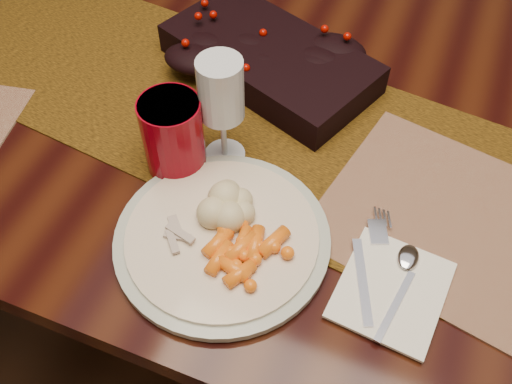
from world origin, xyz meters
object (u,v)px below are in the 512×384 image
at_px(wine_glass, 222,113).
at_px(napkin, 392,290).
at_px(mashed_potatoes, 232,202).
at_px(centerpiece, 270,55).
at_px(dinner_plate, 222,237).
at_px(baby_carrots, 243,255).
at_px(placemat_main, 472,231).
at_px(dining_table, 309,232).
at_px(red_cup, 173,135).
at_px(turkey_shreds, 178,231).

bearing_deg(wine_glass, napkin, -25.22).
height_order(mashed_potatoes, wine_glass, wine_glass).
distance_m(centerpiece, dinner_plate, 0.37).
distance_m(dinner_plate, wine_glass, 0.18).
xyz_separation_m(mashed_potatoes, napkin, (0.24, -0.03, -0.04)).
height_order(mashed_potatoes, napkin, mashed_potatoes).
distance_m(centerpiece, baby_carrots, 0.40).
xyz_separation_m(baby_carrots, napkin, (0.19, 0.04, -0.02)).
bearing_deg(wine_glass, placemat_main, -0.59).
relative_size(centerpiece, placemat_main, 0.89).
height_order(dining_table, placemat_main, placemat_main).
bearing_deg(napkin, wine_glass, 160.42).
height_order(baby_carrots, mashed_potatoes, mashed_potatoes).
height_order(centerpiece, dinner_plate, centerpiece).
bearing_deg(dining_table, placemat_main, -31.95).
bearing_deg(mashed_potatoes, napkin, -7.26).
bearing_deg(napkin, dinner_plate, -171.86).
bearing_deg(baby_carrots, dining_table, 88.28).
relative_size(dinner_plate, wine_glass, 1.63).
distance_m(dinner_plate, mashed_potatoes, 0.05).
xyz_separation_m(baby_carrots, wine_glass, (-0.10, 0.18, 0.06)).
relative_size(placemat_main, red_cup, 3.31).
bearing_deg(baby_carrots, centerpiece, 105.99).
relative_size(baby_carrots, napkin, 0.74).
height_order(centerpiece, turkey_shreds, centerpiece).
relative_size(dining_table, baby_carrots, 15.93).
relative_size(dining_table, centerpiece, 4.91).
relative_size(mashed_potatoes, red_cup, 0.68).
height_order(baby_carrots, red_cup, red_cup).
height_order(dining_table, baby_carrots, baby_carrots).
distance_m(napkin, red_cup, 0.37).
distance_m(centerpiece, turkey_shreds, 0.38).
bearing_deg(centerpiece, dinner_plate, -79.31).
distance_m(centerpiece, mashed_potatoes, 0.33).
distance_m(placemat_main, turkey_shreds, 0.41).
height_order(dinner_plate, mashed_potatoes, mashed_potatoes).
relative_size(dinner_plate, turkey_shreds, 3.93).
distance_m(centerpiece, napkin, 0.46).
distance_m(centerpiece, red_cup, 0.26).
bearing_deg(napkin, red_cup, 170.85).
relative_size(mashed_potatoes, turkey_shreds, 1.12).
bearing_deg(dining_table, mashed_potatoes, -101.22).
xyz_separation_m(dining_table, centerpiece, (-0.12, 0.05, 0.41)).
bearing_deg(placemat_main, wine_glass, -168.73).
xyz_separation_m(dinner_plate, napkin, (0.24, 0.01, -0.01)).
relative_size(turkey_shreds, napkin, 0.50).
bearing_deg(napkin, placemat_main, 64.15).
bearing_deg(baby_carrots, wine_glass, 120.79).
distance_m(placemat_main, dinner_plate, 0.35).
relative_size(dinner_plate, red_cup, 2.41).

